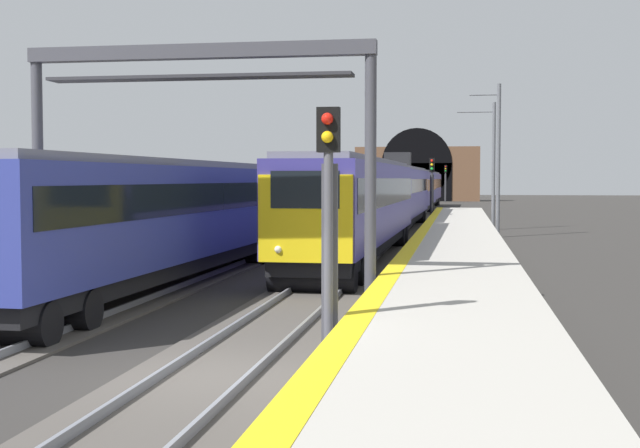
# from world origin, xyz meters

# --- Properties ---
(ground_plane) EXTENTS (320.00, 320.00, 0.00)m
(ground_plane) POSITION_xyz_m (0.00, 0.00, 0.00)
(ground_plane) COLOR #302D2B
(platform_right) EXTENTS (112.00, 3.54, 0.92)m
(platform_right) POSITION_xyz_m (0.00, -3.82, 0.46)
(platform_right) COLOR #ADA89E
(platform_right) RESTS_ON ground_plane
(platform_right_edge_strip) EXTENTS (112.00, 0.50, 0.01)m
(platform_right_edge_strip) POSITION_xyz_m (0.00, -2.30, 0.93)
(platform_right_edge_strip) COLOR yellow
(platform_right_edge_strip) RESTS_ON platform_right
(track_main_line) EXTENTS (160.00, 2.89, 0.21)m
(track_main_line) POSITION_xyz_m (0.00, 0.00, 0.04)
(track_main_line) COLOR #4C4742
(track_main_line) RESTS_ON ground_plane
(train_main_approaching) EXTENTS (84.10, 3.02, 4.90)m
(train_main_approaching) POSITION_xyz_m (51.37, 0.00, 2.30)
(train_main_approaching) COLOR navy
(train_main_approaching) RESTS_ON ground_plane
(train_adjacent_platform) EXTENTS (42.11, 3.27, 3.80)m
(train_adjacent_platform) POSITION_xyz_m (21.80, 4.80, 2.18)
(train_adjacent_platform) COLOR navy
(train_adjacent_platform) RESTS_ON ground_plane
(railway_signal_near) EXTENTS (0.39, 0.38, 4.44)m
(railway_signal_near) POSITION_xyz_m (0.92, -1.80, 2.64)
(railway_signal_near) COLOR #4C4C54
(railway_signal_near) RESTS_ON ground_plane
(railway_signal_mid) EXTENTS (0.39, 0.38, 4.79)m
(railway_signal_mid) POSITION_xyz_m (51.15, -1.80, 2.92)
(railway_signal_mid) COLOR #38383D
(railway_signal_mid) RESTS_ON ground_plane
(railway_signal_far) EXTENTS (0.39, 0.38, 5.12)m
(railway_signal_far) POSITION_xyz_m (106.51, -1.80, 3.11)
(railway_signal_far) COLOR #38383D
(railway_signal_far) RESTS_ON ground_plane
(overhead_signal_gantry) EXTENTS (0.70, 8.78, 6.53)m
(overhead_signal_gantry) POSITION_xyz_m (7.07, 2.40, 4.99)
(overhead_signal_gantry) COLOR #3F3F47
(overhead_signal_gantry) RESTS_ON ground_plane
(tunnel_portal) EXTENTS (3.06, 17.99, 10.54)m
(tunnel_portal) POSITION_xyz_m (111.81, 2.40, 3.96)
(tunnel_portal) COLOR brown
(tunnel_portal) RESTS_ON ground_plane
(catenary_mast_near) EXTENTS (0.22, 1.71, 8.48)m
(catenary_mast_near) POSITION_xyz_m (34.99, -5.98, 4.33)
(catenary_mast_near) COLOR #595B60
(catenary_mast_near) RESTS_ON ground_plane
(catenary_mast_far) EXTENTS (0.22, 2.41, 8.08)m
(catenary_mast_far) POSITION_xyz_m (42.05, -5.95, 4.17)
(catenary_mast_far) COLOR #595B60
(catenary_mast_far) RESTS_ON ground_plane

